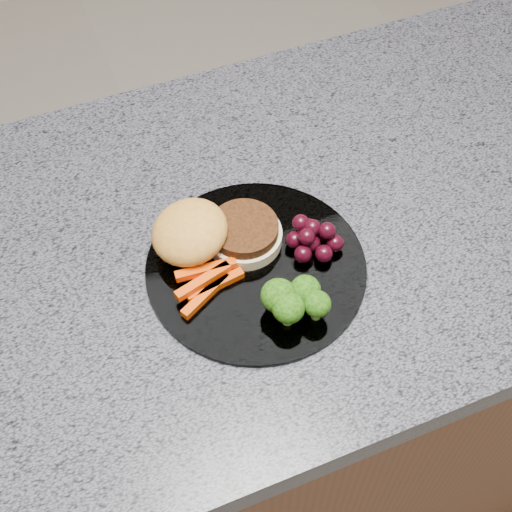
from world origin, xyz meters
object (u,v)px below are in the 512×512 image
Objects in this scene: plate at (256,267)px; burger at (209,235)px; island_cabinet at (291,378)px; grape_bunch at (313,238)px.

burger is at bearing 129.16° from plate.
island_cabinet is 4.62× the size of plate.
island_cabinet is 18.37× the size of grape_bunch.
island_cabinet is at bearing 72.01° from grape_bunch.
plate reaches higher than island_cabinet.
plate is 3.98× the size of grape_bunch.
burger reaches higher than plate.
grape_bunch is (-0.02, -0.06, 0.49)m from island_cabinet.
island_cabinet is 0.49m from plate.
grape_bunch is (0.07, 0.00, 0.02)m from plate.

